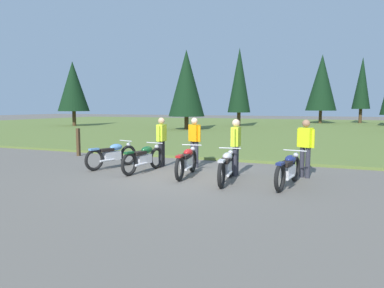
{
  "coord_description": "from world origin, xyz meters",
  "views": [
    {
      "loc": [
        3.99,
        -9.21,
        2.03
      ],
      "look_at": [
        0.0,
        0.6,
        0.9
      ],
      "focal_mm": 32.73,
      "sensor_mm": 36.0,
      "label": 1
    }
  ],
  "objects_px": {
    "motorcycle_navy": "(288,169)",
    "rider_checking_bike": "(194,139)",
    "motorcycle_sky_blue": "(112,155)",
    "motorcycle_silver": "(226,166)",
    "trail_marker_post": "(78,142)",
    "motorcycle_red": "(187,161)",
    "rider_near_row_end": "(236,144)",
    "motorcycle_british_green": "(144,158)",
    "rider_in_hivis_vest": "(305,145)",
    "rider_with_back_turned": "(162,139)"
  },
  "relations": [
    {
      "from": "motorcycle_red",
      "to": "rider_checking_bike",
      "type": "bearing_deg",
      "value": 103.29
    },
    {
      "from": "motorcycle_sky_blue",
      "to": "motorcycle_silver",
      "type": "height_order",
      "value": "same"
    },
    {
      "from": "motorcycle_sky_blue",
      "to": "motorcycle_silver",
      "type": "bearing_deg",
      "value": -10.01
    },
    {
      "from": "motorcycle_sky_blue",
      "to": "motorcycle_red",
      "type": "xyz_separation_m",
      "value": [
        2.85,
        -0.37,
        0.0
      ]
    },
    {
      "from": "motorcycle_navy",
      "to": "rider_in_hivis_vest",
      "type": "bearing_deg",
      "value": 77.23
    },
    {
      "from": "rider_in_hivis_vest",
      "to": "motorcycle_sky_blue",
      "type": "bearing_deg",
      "value": -173.27
    },
    {
      "from": "motorcycle_silver",
      "to": "rider_near_row_end",
      "type": "bearing_deg",
      "value": 90.77
    },
    {
      "from": "motorcycle_red",
      "to": "trail_marker_post",
      "type": "bearing_deg",
      "value": 158.9
    },
    {
      "from": "motorcycle_navy",
      "to": "rider_with_back_turned",
      "type": "relative_size",
      "value": 1.25
    },
    {
      "from": "motorcycle_british_green",
      "to": "trail_marker_post",
      "type": "bearing_deg",
      "value": 153.76
    },
    {
      "from": "motorcycle_navy",
      "to": "trail_marker_post",
      "type": "xyz_separation_m",
      "value": [
        -8.77,
        2.49,
        0.13
      ]
    },
    {
      "from": "rider_near_row_end",
      "to": "rider_with_back_turned",
      "type": "xyz_separation_m",
      "value": [
        -2.72,
        0.55,
        0.0
      ]
    },
    {
      "from": "motorcycle_navy",
      "to": "rider_near_row_end",
      "type": "distance_m",
      "value": 1.9
    },
    {
      "from": "rider_in_hivis_vest",
      "to": "rider_with_back_turned",
      "type": "bearing_deg",
      "value": 178.99
    },
    {
      "from": "motorcycle_silver",
      "to": "rider_checking_bike",
      "type": "bearing_deg",
      "value": 131.92
    },
    {
      "from": "motorcycle_red",
      "to": "rider_with_back_turned",
      "type": "relative_size",
      "value": 1.26
    },
    {
      "from": "motorcycle_red",
      "to": "rider_with_back_turned",
      "type": "xyz_separation_m",
      "value": [
        -1.42,
        1.17,
        0.51
      ]
    },
    {
      "from": "rider_checking_bike",
      "to": "trail_marker_post",
      "type": "bearing_deg",
      "value": 172.1
    },
    {
      "from": "motorcycle_silver",
      "to": "rider_checking_bike",
      "type": "xyz_separation_m",
      "value": [
        -1.67,
        1.86,
        0.51
      ]
    },
    {
      "from": "rider_checking_bike",
      "to": "motorcycle_red",
      "type": "bearing_deg",
      "value": -76.71
    },
    {
      "from": "motorcycle_silver",
      "to": "trail_marker_post",
      "type": "bearing_deg",
      "value": 159.9
    },
    {
      "from": "motorcycle_british_green",
      "to": "rider_checking_bike",
      "type": "xyz_separation_m",
      "value": [
        1.15,
        1.38,
        0.51
      ]
    },
    {
      "from": "motorcycle_silver",
      "to": "trail_marker_post",
      "type": "relative_size",
      "value": 1.83
    },
    {
      "from": "trail_marker_post",
      "to": "motorcycle_british_green",
      "type": "bearing_deg",
      "value": -26.24
    },
    {
      "from": "motorcycle_british_green",
      "to": "motorcycle_silver",
      "type": "distance_m",
      "value": 2.86
    },
    {
      "from": "motorcycle_british_green",
      "to": "rider_near_row_end",
      "type": "bearing_deg",
      "value": 10.24
    },
    {
      "from": "motorcycle_silver",
      "to": "motorcycle_navy",
      "type": "bearing_deg",
      "value": 4.64
    },
    {
      "from": "motorcycle_silver",
      "to": "rider_with_back_turned",
      "type": "distance_m",
      "value": 3.18
    },
    {
      "from": "motorcycle_red",
      "to": "motorcycle_sky_blue",
      "type": "bearing_deg",
      "value": 172.58
    },
    {
      "from": "rider_near_row_end",
      "to": "motorcycle_sky_blue",
      "type": "bearing_deg",
      "value": -176.54
    },
    {
      "from": "rider_near_row_end",
      "to": "motorcycle_british_green",
      "type": "bearing_deg",
      "value": -169.76
    },
    {
      "from": "motorcycle_silver",
      "to": "rider_in_hivis_vest",
      "type": "bearing_deg",
      "value": 37.3
    },
    {
      "from": "motorcycle_sky_blue",
      "to": "motorcycle_navy",
      "type": "height_order",
      "value": "same"
    },
    {
      "from": "motorcycle_british_green",
      "to": "rider_with_back_turned",
      "type": "distance_m",
      "value": 1.17
    },
    {
      "from": "rider_near_row_end",
      "to": "rider_in_hivis_vest",
      "type": "height_order",
      "value": "same"
    },
    {
      "from": "motorcycle_sky_blue",
      "to": "motorcycle_navy",
      "type": "bearing_deg",
      "value": -5.98
    },
    {
      "from": "motorcycle_navy",
      "to": "trail_marker_post",
      "type": "bearing_deg",
      "value": 164.15
    },
    {
      "from": "motorcycle_british_green",
      "to": "motorcycle_navy",
      "type": "height_order",
      "value": "same"
    },
    {
      "from": "motorcycle_silver",
      "to": "rider_near_row_end",
      "type": "relative_size",
      "value": 1.26
    },
    {
      "from": "motorcycle_british_green",
      "to": "rider_near_row_end",
      "type": "xyz_separation_m",
      "value": [
        2.81,
        0.51,
        0.51
      ]
    },
    {
      "from": "motorcycle_british_green",
      "to": "motorcycle_silver",
      "type": "bearing_deg",
      "value": -9.68
    },
    {
      "from": "rider_checking_bike",
      "to": "trail_marker_post",
      "type": "relative_size",
      "value": 1.46
    },
    {
      "from": "rider_with_back_turned",
      "to": "rider_checking_bike",
      "type": "distance_m",
      "value": 1.11
    },
    {
      "from": "motorcycle_british_green",
      "to": "motorcycle_silver",
      "type": "xyz_separation_m",
      "value": [
        2.82,
        -0.48,
        0.0
      ]
    },
    {
      "from": "motorcycle_red",
      "to": "motorcycle_british_green",
      "type": "bearing_deg",
      "value": 175.58
    },
    {
      "from": "motorcycle_red",
      "to": "rider_checking_bike",
      "type": "height_order",
      "value": "rider_checking_bike"
    },
    {
      "from": "motorcycle_sky_blue",
      "to": "rider_with_back_turned",
      "type": "distance_m",
      "value": 1.72
    },
    {
      "from": "rider_near_row_end",
      "to": "trail_marker_post",
      "type": "bearing_deg",
      "value": 167.13
    },
    {
      "from": "motorcycle_navy",
      "to": "motorcycle_red",
      "type": "bearing_deg",
      "value": 175.43
    },
    {
      "from": "motorcycle_navy",
      "to": "rider_checking_bike",
      "type": "height_order",
      "value": "rider_checking_bike"
    }
  ]
}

